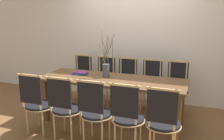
# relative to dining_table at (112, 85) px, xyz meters

# --- Properties ---
(ground_plane) EXTENTS (16.00, 16.00, 0.00)m
(ground_plane) POSITION_rel_dining_table_xyz_m (0.00, 0.00, -0.67)
(ground_plane) COLOR brown
(wall_rear) EXTENTS (12.00, 0.06, 3.20)m
(wall_rear) POSITION_rel_dining_table_xyz_m (0.00, 1.33, 0.93)
(wall_rear) COLOR silver
(wall_rear) RESTS_ON ground_plane
(dining_table) EXTENTS (2.46, 0.85, 0.78)m
(dining_table) POSITION_rel_dining_table_xyz_m (0.00, 0.00, 0.00)
(dining_table) COLOR brown
(dining_table) RESTS_ON ground_plane
(chair_near_leftend) EXTENTS (0.46, 0.46, 0.98)m
(chair_near_leftend) POSITION_rel_dining_table_xyz_m (-0.94, -0.79, -0.15)
(chair_near_leftend) COLOR black
(chair_near_leftend) RESTS_ON ground_plane
(chair_near_left) EXTENTS (0.46, 0.46, 0.98)m
(chair_near_left) POSITION_rel_dining_table_xyz_m (-0.45, -0.79, -0.15)
(chair_near_left) COLOR black
(chair_near_left) RESTS_ON ground_plane
(chair_near_center) EXTENTS (0.46, 0.46, 0.98)m
(chair_near_center) POSITION_rel_dining_table_xyz_m (0.04, -0.79, -0.15)
(chair_near_center) COLOR black
(chair_near_center) RESTS_ON ground_plane
(chair_near_right) EXTENTS (0.46, 0.46, 0.98)m
(chair_near_right) POSITION_rel_dining_table_xyz_m (0.51, -0.79, -0.15)
(chair_near_right) COLOR black
(chair_near_right) RESTS_ON ground_plane
(chair_near_rightend) EXTENTS (0.46, 0.46, 0.98)m
(chair_near_rightend) POSITION_rel_dining_table_xyz_m (0.99, -0.79, -0.15)
(chair_near_rightend) COLOR black
(chair_near_rightend) RESTS_ON ground_plane
(chair_far_leftend) EXTENTS (0.46, 0.46, 0.98)m
(chair_far_leftend) POSITION_rel_dining_table_xyz_m (-0.99, 0.79, -0.15)
(chair_far_leftend) COLOR black
(chair_far_leftend) RESTS_ON ground_plane
(chair_far_left) EXTENTS (0.46, 0.46, 0.98)m
(chair_far_left) POSITION_rel_dining_table_xyz_m (-0.46, 0.79, -0.15)
(chair_far_left) COLOR black
(chair_far_left) RESTS_ON ground_plane
(chair_far_center) EXTENTS (0.46, 0.46, 0.98)m
(chair_far_center) POSITION_rel_dining_table_xyz_m (0.00, 0.79, -0.15)
(chair_far_center) COLOR black
(chair_far_center) RESTS_ON ground_plane
(chair_far_right) EXTENTS (0.46, 0.46, 0.98)m
(chair_far_right) POSITION_rel_dining_table_xyz_m (0.50, 0.79, -0.15)
(chair_far_right) COLOR black
(chair_far_right) RESTS_ON ground_plane
(chair_far_rightend) EXTENTS (0.46, 0.46, 0.98)m
(chair_far_rightend) POSITION_rel_dining_table_xyz_m (0.98, 0.79, -0.15)
(chair_far_rightend) COLOR black
(chair_far_rightend) RESTS_ON ground_plane
(vase_centerpiece) EXTENTS (0.32, 0.31, 0.79)m
(vase_centerpiece) POSITION_rel_dining_table_xyz_m (-0.13, 0.06, 0.25)
(vase_centerpiece) COLOR #4C5156
(vase_centerpiece) RESTS_ON dining_table
(book_stack) EXTENTS (0.27, 0.21, 0.05)m
(book_stack) POSITION_rel_dining_table_xyz_m (-0.64, 0.08, 0.13)
(book_stack) COLOR #234C8C
(book_stack) RESTS_ON dining_table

